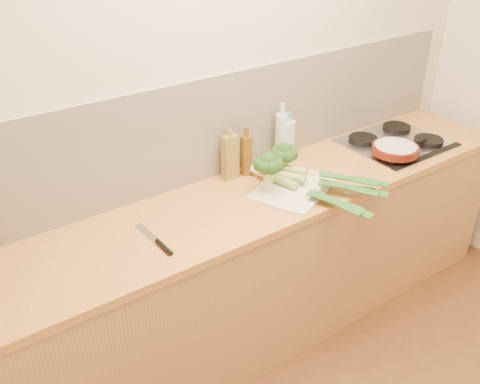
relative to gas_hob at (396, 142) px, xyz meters
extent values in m
plane|color=beige|center=(-1.02, 0.30, 0.39)|extent=(3.50, 0.00, 3.50)
cube|color=silver|center=(-1.02, 0.29, 0.26)|extent=(3.20, 0.02, 0.54)
cube|color=#B37C4A|center=(-1.02, 0.00, -0.48)|extent=(3.20, 0.60, 0.86)
cube|color=gold|center=(-1.02, 0.00, -0.03)|extent=(3.20, 0.62, 0.04)
cube|color=silver|center=(0.00, 0.00, -0.01)|extent=(0.58, 0.50, 0.01)
cube|color=black|center=(0.00, -0.23, 0.00)|extent=(0.58, 0.04, 0.01)
cylinder|color=black|center=(-0.15, -0.12, 0.01)|extent=(0.17, 0.17, 0.03)
cylinder|color=black|center=(0.15, -0.12, 0.01)|extent=(0.17, 0.17, 0.03)
cylinder|color=black|center=(-0.15, 0.12, 0.01)|extent=(0.17, 0.17, 0.03)
cylinder|color=black|center=(0.15, 0.12, 0.01)|extent=(0.17, 0.17, 0.03)
cube|color=silver|center=(-0.85, -0.06, -0.01)|extent=(0.52, 0.46, 0.01)
cylinder|color=#B4CA76|center=(-0.98, -0.01, 0.05)|extent=(0.05, 0.05, 0.10)
sphere|color=#163B10|center=(-0.98, -0.01, 0.16)|extent=(0.09, 0.09, 0.09)
sphere|color=#163B10|center=(-0.93, -0.01, 0.14)|extent=(0.07, 0.07, 0.07)
sphere|color=#163B10|center=(-0.95, 0.02, 0.14)|extent=(0.07, 0.07, 0.07)
sphere|color=#163B10|center=(-0.98, 0.03, 0.14)|extent=(0.07, 0.07, 0.07)
sphere|color=#163B10|center=(-1.01, 0.01, 0.14)|extent=(0.07, 0.07, 0.07)
sphere|color=#163B10|center=(-1.01, -0.03, 0.14)|extent=(0.07, 0.07, 0.07)
sphere|color=#163B10|center=(-0.98, -0.05, 0.14)|extent=(0.07, 0.07, 0.07)
sphere|color=#163B10|center=(-0.95, -0.04, 0.14)|extent=(0.07, 0.07, 0.07)
cylinder|color=#B4CA76|center=(-0.81, 0.07, 0.04)|extent=(0.04, 0.04, 0.09)
sphere|color=#163B10|center=(-0.81, 0.07, 0.14)|extent=(0.09, 0.09, 0.09)
sphere|color=#163B10|center=(-0.77, 0.07, 0.13)|extent=(0.07, 0.07, 0.07)
sphere|color=#163B10|center=(-0.79, 0.10, 0.13)|extent=(0.07, 0.07, 0.07)
sphere|color=#163B10|center=(-0.82, 0.11, 0.13)|extent=(0.07, 0.07, 0.07)
sphere|color=#163B10|center=(-0.85, 0.09, 0.13)|extent=(0.07, 0.07, 0.07)
sphere|color=#163B10|center=(-0.85, 0.05, 0.13)|extent=(0.07, 0.07, 0.07)
sphere|color=#163B10|center=(-0.82, 0.03, 0.13)|extent=(0.07, 0.07, 0.07)
sphere|color=#163B10|center=(-0.79, 0.04, 0.13)|extent=(0.07, 0.07, 0.07)
cylinder|color=white|center=(-0.91, 0.13, 0.02)|extent=(0.07, 0.14, 0.04)
cylinder|color=#94B158|center=(-0.88, -0.01, 0.02)|extent=(0.08, 0.17, 0.04)
cube|color=#1D4F1C|center=(-0.81, -0.32, 0.02)|extent=(0.06, 0.30, 0.02)
cube|color=#1D4F1C|center=(-0.81, -0.34, 0.02)|extent=(0.12, 0.34, 0.01)
cube|color=#1D4F1C|center=(-0.81, -0.31, 0.02)|extent=(0.16, 0.27, 0.02)
cylinder|color=white|center=(-0.90, 0.08, 0.04)|extent=(0.09, 0.12, 0.04)
cylinder|color=#94B158|center=(-0.83, -0.03, 0.04)|extent=(0.11, 0.14, 0.04)
cube|color=#1D4F1C|center=(-0.68, -0.28, 0.04)|extent=(0.15, 0.30, 0.02)
cube|color=#1D4F1C|center=(-0.67, -0.29, 0.04)|extent=(0.22, 0.32, 0.01)
cube|color=#1D4F1C|center=(-0.69, -0.27, 0.04)|extent=(0.22, 0.24, 0.02)
cylinder|color=white|center=(-0.86, 0.09, 0.06)|extent=(0.09, 0.11, 0.04)
cylinder|color=#94B158|center=(-0.80, 0.00, 0.06)|extent=(0.11, 0.13, 0.04)
cube|color=#1D4F1C|center=(-0.64, -0.24, 0.06)|extent=(0.16, 0.29, 0.02)
cube|color=#1D4F1C|center=(-0.63, -0.25, 0.06)|extent=(0.23, 0.31, 0.01)
cube|color=#1D4F1C|center=(-0.64, -0.23, 0.06)|extent=(0.23, 0.23, 0.02)
cube|color=silver|center=(-1.63, 0.02, -0.01)|extent=(0.04, 0.18, 0.00)
cylinder|color=black|center=(-1.63, -0.13, 0.00)|extent=(0.02, 0.12, 0.02)
cylinder|color=#51150D|center=(-0.16, -0.12, 0.05)|extent=(0.26, 0.26, 0.04)
cylinder|color=beige|center=(-0.16, -0.12, 0.07)|extent=(0.23, 0.23, 0.00)
cube|color=black|center=(0.02, -0.13, 0.04)|extent=(0.13, 0.03, 0.02)
cube|color=olive|center=(-1.04, 0.23, 0.11)|extent=(0.08, 0.05, 0.24)
cylinder|color=olive|center=(-1.04, 0.23, 0.24)|extent=(0.02, 0.02, 0.03)
cylinder|color=silver|center=(-0.70, 0.23, 0.12)|extent=(0.07, 0.07, 0.27)
cylinder|color=silver|center=(-0.70, 0.23, 0.29)|extent=(0.03, 0.03, 0.06)
cylinder|color=brown|center=(-0.94, 0.21, 0.10)|extent=(0.06, 0.06, 0.22)
cylinder|color=brown|center=(-0.94, 0.21, 0.23)|extent=(0.03, 0.03, 0.05)
cylinder|color=silver|center=(-0.66, 0.21, 0.10)|extent=(0.08, 0.08, 0.23)
cylinder|color=silver|center=(-0.66, 0.21, 0.23)|extent=(0.03, 0.03, 0.03)
cylinder|color=#3585C6|center=(-0.66, 0.21, 0.07)|extent=(0.08, 0.08, 0.07)
camera|label=1|loc=(-2.43, -1.81, 1.32)|focal=40.00mm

